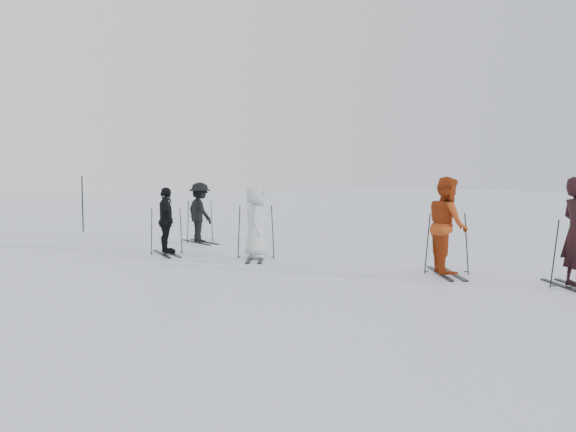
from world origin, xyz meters
The scene contains 11 objects.
ground centered at (0.00, 0.00, 0.00)m, with size 120.00×120.00×0.00m, color silver.
skier_red centered at (1.57, -2.77, 0.97)m, with size 0.94×0.73×1.94m, color #9E3711.
skier_grey centered at (-0.85, 1.07, 0.86)m, with size 0.84×0.55×1.72m, color silver.
skier_uphill_left centered at (-2.50, 2.85, 0.83)m, with size 0.98×0.41×1.67m, color black.
skier_uphill_far centered at (-0.86, 4.87, 0.88)m, with size 1.14×0.66×1.76m, color black.
skis_near_dark centered at (2.47, -4.95, 0.63)m, with size 0.92×1.74×1.27m, color black, non-canonical shape.
skis_red centered at (1.57, -2.77, 0.64)m, with size 0.93×1.76×1.29m, color black, non-canonical shape.
skis_grey centered at (-0.85, 1.07, 0.66)m, with size 0.96×1.82×1.32m, color black, non-canonical shape.
skis_uphill_left centered at (-2.50, 2.85, 0.61)m, with size 0.89×1.68×1.22m, color black, non-canonical shape.
skis_uphill_far centered at (-0.86, 4.87, 0.65)m, with size 0.94×1.77×1.29m, color black, non-canonical shape.
piste_marker centered at (-3.37, 10.13, 1.00)m, with size 0.04×0.04×2.00m, color black.
Camera 1 is at (-6.68, -11.01, 1.96)m, focal length 35.00 mm.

